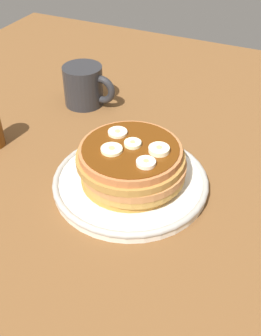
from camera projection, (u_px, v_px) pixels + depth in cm
name	position (u px, v px, depth cm)	size (l,w,h in cm)	color
ground_plane	(130.00, 193.00, 73.60)	(140.00, 140.00, 3.00)	brown
plate	(130.00, 182.00, 72.00)	(26.86, 26.86, 2.02)	silver
pancake_stack	(132.00, 163.00, 69.70)	(18.83, 18.14, 6.62)	#BA7F33
banana_slice_0	(135.00, 144.00, 67.85)	(2.85, 2.85, 0.82)	beige
banana_slice_1	(146.00, 163.00, 63.90)	(3.05, 3.05, 0.88)	#F5E1C5
banana_slice_2	(159.00, 150.00, 66.46)	(3.40, 3.40, 1.04)	#FCF0C2
banana_slice_3	(118.00, 133.00, 70.65)	(3.31, 3.31, 0.71)	beige
banana_slice_4	(112.00, 150.00, 66.73)	(3.53, 3.53, 0.75)	#FBEDB3
coffee_mug	(85.00, 85.00, 92.59)	(12.27, 8.76, 8.94)	#262628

